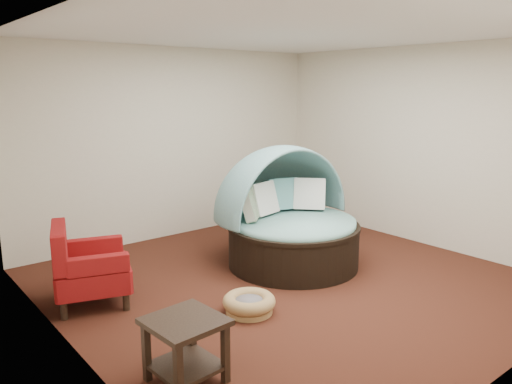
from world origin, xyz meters
TOP-DOWN VIEW (x-y plane):
  - floor at (0.00, 0.00)m, footprint 5.00×5.00m
  - wall_back at (0.00, 2.50)m, footprint 5.00×0.00m
  - wall_left at (-2.50, 0.00)m, footprint 0.00×5.00m
  - wall_right at (2.50, 0.00)m, footprint 0.00×5.00m
  - ceiling at (0.00, 0.00)m, footprint 5.00×5.00m
  - canopy_daybed at (0.41, 0.45)m, footprint 1.82×1.72m
  - pet_basket at (-0.88, -0.37)m, footprint 0.69×0.69m
  - red_armchair at (-2.05, 0.86)m, footprint 0.94×0.94m
  - side_table at (-2.00, -1.00)m, footprint 0.57×0.57m

SIDE VIEW (x-z plane):
  - floor at x=0.00m, z-range 0.00..0.00m
  - pet_basket at x=-0.88m, z-range 0.00..0.19m
  - side_table at x=-2.00m, z-range 0.07..0.59m
  - red_armchair at x=-2.05m, z-range -0.03..0.83m
  - canopy_daybed at x=0.41m, z-range -0.06..1.46m
  - wall_back at x=0.00m, z-range -1.10..3.90m
  - wall_left at x=-2.50m, z-range -1.10..3.90m
  - wall_right at x=2.50m, z-range -1.10..3.90m
  - ceiling at x=0.00m, z-range 2.80..2.80m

